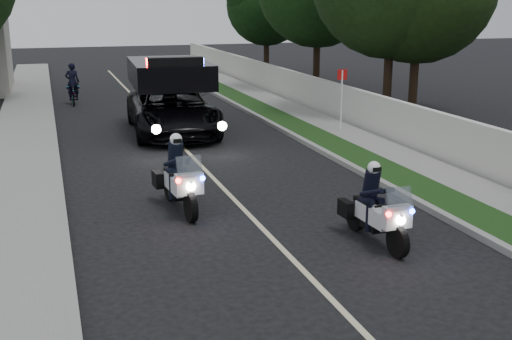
{
  "coord_description": "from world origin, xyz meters",
  "views": [
    {
      "loc": [
        -4.2,
        -11.55,
        4.79
      ],
      "look_at": [
        0.24,
        2.13,
        1.0
      ],
      "focal_mm": 45.31,
      "sensor_mm": 36.0,
      "label": 1
    }
  ],
  "objects": [
    {
      "name": "police_moto_right",
      "position": [
        1.91,
        -0.53,
        0.0
      ],
      "size": [
        0.79,
        2.01,
        1.68
      ],
      "primitive_type": null,
      "rotation": [
        0.0,
        0.0,
        0.05
      ],
      "color": "silver",
      "rests_on": "ground"
    },
    {
      "name": "grass_verge",
      "position": [
        4.8,
        10.0,
        0.08
      ],
      "size": [
        1.2,
        60.0,
        0.16
      ],
      "primitive_type": "cube",
      "color": "#193814",
      "rests_on": "ground"
    },
    {
      "name": "tree_right_b",
      "position": [
        9.43,
        12.56,
        0.0
      ],
      "size": [
        8.05,
        8.05,
        11.17
      ],
      "primitive_type": null,
      "rotation": [
        0.0,
        0.0,
        -0.23
      ],
      "color": "#1C3712",
      "rests_on": "ground"
    },
    {
      "name": "sidewalk_right",
      "position": [
        6.1,
        10.0,
        0.08
      ],
      "size": [
        1.4,
        60.0,
        0.16
      ],
      "primitive_type": "cube",
      "color": "gray",
      "rests_on": "ground"
    },
    {
      "name": "cyclist",
      "position": [
        -3.04,
        20.02,
        0.0
      ],
      "size": [
        0.64,
        0.44,
        1.75
      ],
      "primitive_type": "imported",
      "rotation": [
        0.0,
        0.0,
        3.12
      ],
      "color": "black",
      "rests_on": "ground"
    },
    {
      "name": "tree_right_c",
      "position": [
        10.39,
        12.09,
        0.0
      ],
      "size": [
        7.12,
        7.12,
        10.36
      ],
      "primitive_type": null,
      "rotation": [
        0.0,
        0.0,
        -0.16
      ],
      "color": "#1C3611",
      "rests_on": "ground"
    },
    {
      "name": "curb_left",
      "position": [
        -4.1,
        10.0,
        0.07
      ],
      "size": [
        0.2,
        60.0,
        0.15
      ],
      "primitive_type": "cube",
      "color": "gray",
      "rests_on": "ground"
    },
    {
      "name": "tree_right_e",
      "position": [
        9.78,
        29.31,
        0.0
      ],
      "size": [
        5.76,
        5.76,
        8.71
      ],
      "primitive_type": null,
      "rotation": [
        0.0,
        0.0,
        -0.11
      ],
      "color": "#133310",
      "rests_on": "ground"
    },
    {
      "name": "lane_marking",
      "position": [
        0.0,
        10.0,
        0.0
      ],
      "size": [
        0.12,
        50.0,
        0.01
      ],
      "primitive_type": "cube",
      "color": "#BFB78C",
      "rests_on": "ground"
    },
    {
      "name": "property_wall",
      "position": [
        7.1,
        10.0,
        0.75
      ],
      "size": [
        0.22,
        60.0,
        1.5
      ],
      "primitive_type": "cube",
      "color": "beige",
      "rests_on": "ground"
    },
    {
      "name": "police_suv",
      "position": [
        0.13,
        11.81,
        0.0
      ],
      "size": [
        3.29,
        6.53,
        3.1
      ],
      "primitive_type": "imported",
      "rotation": [
        0.0,
        0.0,
        -0.05
      ],
      "color": "black",
      "rests_on": "ground"
    },
    {
      "name": "bicycle",
      "position": [
        -3.04,
        20.02,
        0.0
      ],
      "size": [
        0.65,
        1.8,
        0.94
      ],
      "primitive_type": "imported",
      "rotation": [
        0.0,
        0.0,
        -0.01
      ],
      "color": "black",
      "rests_on": "ground"
    },
    {
      "name": "ground",
      "position": [
        0.0,
        0.0,
        0.0
      ],
      "size": [
        120.0,
        120.0,
        0.0
      ],
      "primitive_type": "plane",
      "color": "black",
      "rests_on": "ground"
    },
    {
      "name": "sidewalk_left",
      "position": [
        -5.2,
        10.0,
        0.08
      ],
      "size": [
        2.0,
        60.0,
        0.16
      ],
      "primitive_type": "cube",
      "color": "gray",
      "rests_on": "ground"
    },
    {
      "name": "sign_post",
      "position": [
        6.0,
        9.78,
        0.0
      ],
      "size": [
        0.39,
        0.39,
        2.45
      ],
      "primitive_type": null,
      "rotation": [
        0.0,
        0.0,
        -0.01
      ],
      "color": "#AD0C12",
      "rests_on": "ground"
    },
    {
      "name": "police_moto_left",
      "position": [
        -1.44,
        2.78,
        0.0
      ],
      "size": [
        0.91,
        2.19,
        1.82
      ],
      "primitive_type": null,
      "rotation": [
        0.0,
        0.0,
        0.08
      ],
      "color": "silver",
      "rests_on": "ground"
    },
    {
      "name": "tree_right_d",
      "position": [
        9.7,
        20.76,
        0.0
      ],
      "size": [
        7.54,
        7.54,
        10.75
      ],
      "primitive_type": null,
      "rotation": [
        0.0,
        0.0,
        -0.19
      ],
      "color": "#1A3F15",
      "rests_on": "ground"
    },
    {
      "name": "curb_right",
      "position": [
        4.1,
        10.0,
        0.07
      ],
      "size": [
        0.2,
        60.0,
        0.15
      ],
      "primitive_type": "cube",
      "color": "gray",
      "rests_on": "ground"
    }
  ]
}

